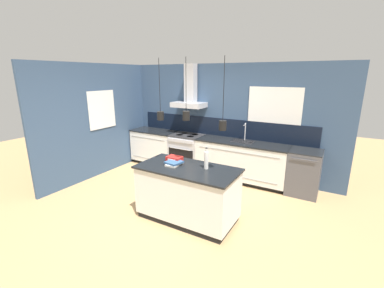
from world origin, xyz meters
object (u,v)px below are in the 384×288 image
(oven_range, at_px, (187,152))
(red_supply_box, at_px, (174,159))
(book_stack, at_px, (174,163))
(dishwasher, at_px, (304,172))
(bottle_on_island, at_px, (206,160))

(oven_range, distance_m, red_supply_box, 2.09)
(oven_range, distance_m, book_stack, 2.24)
(dishwasher, height_order, bottle_on_island, bottle_on_island)
(dishwasher, xyz_separation_m, book_stack, (-1.79, -1.98, 0.48))
(bottle_on_island, height_order, red_supply_box, bottle_on_island)
(oven_range, xyz_separation_m, bottle_on_island, (1.48, -1.87, 0.60))
(dishwasher, height_order, red_supply_box, red_supply_box)
(dishwasher, height_order, book_stack, book_stack)
(oven_range, bearing_deg, red_supply_box, -65.04)
(dishwasher, distance_m, bottle_on_island, 2.34)
(bottle_on_island, distance_m, red_supply_box, 0.63)
(oven_range, height_order, red_supply_box, red_supply_box)
(oven_range, height_order, book_stack, book_stack)
(bottle_on_island, xyz_separation_m, red_supply_box, (-0.63, 0.03, -0.10))
(bottle_on_island, bearing_deg, red_supply_box, 176.94)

